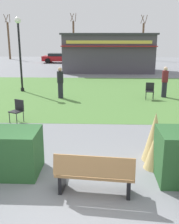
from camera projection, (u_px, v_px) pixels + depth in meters
ground_plane at (76, 207)px, 5.43m from camera, size 80.00×80.00×0.00m
lawn_patch at (92, 93)px, 16.31m from camera, size 36.00×12.00×0.01m
park_bench at (95, 174)px, 5.76m from camera, size 1.74×0.69×0.95m
ornamental_grass_behind_left at (154, 151)px, 6.92m from camera, size 0.52×0.52×0.93m
ornamental_grass_behind_right at (155, 137)px, 7.33m from camera, size 0.65×0.65×1.36m
lamppost_far at (19, 46)px, 16.07m from camera, size 0.36×0.36×4.37m
food_kiosk at (108, 52)px, 25.93m from camera, size 8.60×5.08×3.56m
cafe_chair_west at (18, 109)px, 10.67m from camera, size 0.59×0.59×0.89m
cafe_chair_east at (150, 90)px, 14.53m from camera, size 0.50×0.50×0.89m
person_strolling at (60, 83)px, 14.71m from camera, size 0.34×0.34×1.69m
person_standing at (165, 82)px, 14.94m from camera, size 0.34×0.34×1.69m
parked_car_west_slot at (59, 58)px, 34.24m from camera, size 4.25×2.16×1.20m
tree_left_bg at (9, 40)px, 39.04m from camera, size 0.91×0.96×6.26m
tree_right_bg at (74, 39)px, 39.52m from camera, size 0.91×0.96×6.42m
tree_center_bg at (143, 40)px, 38.02m from camera, size 0.91×0.96×6.08m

